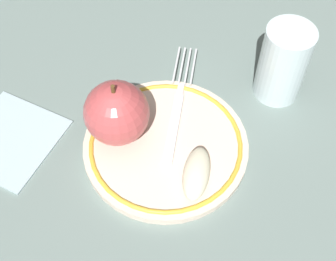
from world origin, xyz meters
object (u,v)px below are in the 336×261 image
napkin_folded (10,139)px  fork (178,104)px  apple_red_whole (117,113)px  apple_slice_front (196,173)px  drinking_glass (283,63)px  plate (168,143)px

napkin_folded → fork: bearing=-133.5°
apple_red_whole → fork: (-0.04, -0.08, -0.04)m
apple_slice_front → fork: (0.08, -0.08, -0.01)m
drinking_glass → napkin_folded: 0.36m
drinking_glass → napkin_folded: bearing=47.6°
plate → napkin_folded: plate is taller
plate → napkin_folded: (0.17, 0.11, -0.00)m
fork → drinking_glass: size_ratio=1.68×
apple_slice_front → napkin_folded: 0.24m
plate → drinking_glass: drinking_glass is taller
apple_red_whole → apple_slice_front: apple_red_whole is taller
apple_red_whole → napkin_folded: size_ratio=0.75×
plate → napkin_folded: bearing=31.9°
apple_slice_front → fork: 0.11m
fork → plate: bearing=175.8°
fork → napkin_folded: 0.22m
plate → fork: bearing=-68.9°
fork → napkin_folded: (0.15, 0.16, -0.01)m
plate → apple_slice_front: 0.07m
fork → napkin_folded: size_ratio=1.53×
napkin_folded → plate: bearing=-148.1°
apple_red_whole → plate: bearing=-156.8°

